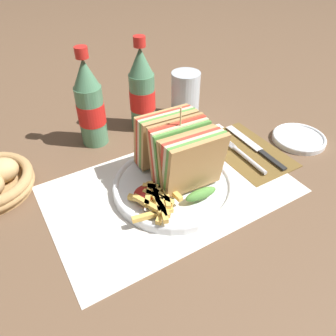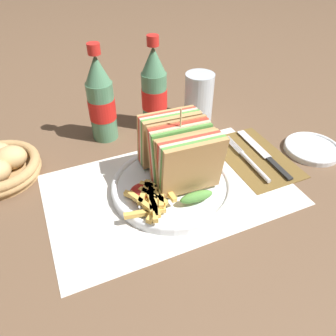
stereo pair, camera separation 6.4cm
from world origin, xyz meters
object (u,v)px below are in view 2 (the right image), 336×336
glass_near (199,97)px  knife (264,154)px  coke_bottle_near (101,101)px  side_saucer (312,148)px  plate_main (172,186)px  coke_bottle_far (154,91)px  fork (250,162)px  club_sandwich (179,153)px

glass_near → knife: bearing=-74.0°
coke_bottle_near → side_saucer: bearing=-30.8°
knife → glass_near: 0.22m
plate_main → coke_bottle_far: (0.06, 0.24, 0.09)m
plate_main → coke_bottle_far: size_ratio=1.06×
fork → coke_bottle_far: (-0.13, 0.23, 0.09)m
plate_main → fork: size_ratio=1.36×
club_sandwich → fork: 0.18m
knife → fork: bearing=-160.9°
club_sandwich → side_saucer: (0.33, -0.02, -0.07)m
club_sandwich → coke_bottle_near: bearing=111.6°
plate_main → fork: bearing=1.5°
club_sandwich → knife: club_sandwich is taller
fork → coke_bottle_far: size_ratio=0.78×
coke_bottle_far → glass_near: (0.12, -0.01, -0.03)m
plate_main → coke_bottle_near: bearing=106.2°
plate_main → coke_bottle_far: 0.26m
coke_bottle_near → glass_near: 0.25m
knife → glass_near: size_ratio=1.60×
knife → side_saucer: size_ratio=1.58×
coke_bottle_far → side_saucer: 0.39m
plate_main → fork: plate_main is taller
fork → side_saucer: 0.16m
club_sandwich → knife: 0.22m
coke_bottle_near → glass_near: size_ratio=1.83×
club_sandwich → coke_bottle_far: bearing=80.1°
plate_main → glass_near: size_ratio=1.95×
side_saucer → plate_main: bearing=178.5°
knife → coke_bottle_near: (-0.30, 0.22, 0.09)m
plate_main → club_sandwich: bearing=31.4°
knife → side_saucer: 0.12m
knife → coke_bottle_far: size_ratio=0.87×
club_sandwich → fork: size_ratio=1.01×
knife → club_sandwich: bearing=-176.0°
club_sandwich → coke_bottle_near: (-0.09, 0.23, 0.02)m
club_sandwich → knife: bearing=1.9°
glass_near → coke_bottle_far: bearing=173.7°
club_sandwich → fork: bearing=-2.5°
coke_bottle_near → side_saucer: coke_bottle_near is taller
coke_bottle_near → knife: bearing=-35.8°
plate_main → glass_near: 0.29m
knife → glass_near: glass_near is taller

